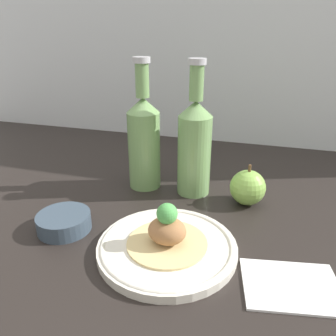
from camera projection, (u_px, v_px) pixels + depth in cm
name	position (u px, v px, depth cm)	size (l,w,h in cm)	color
ground_plane	(172.00, 232.00, 63.80)	(180.00, 110.00, 4.00)	black
wall_backsplash	(223.00, 7.00, 94.30)	(180.00, 3.00, 80.00)	silver
plate	(167.00, 247.00, 54.71)	(23.36, 23.36, 1.76)	silver
plated_food	(167.00, 232.00, 53.53)	(13.48, 13.48, 7.58)	#D6BC7F
cider_bottle_left	(144.00, 140.00, 73.66)	(7.30, 7.30, 29.15)	#729E5B
cider_bottle_right	(194.00, 144.00, 70.65)	(7.30, 7.30, 29.15)	#729E5B
apple	(248.00, 188.00, 68.64)	(7.48, 7.48, 8.91)	#84B74C
napkin	(292.00, 285.00, 47.33)	(15.43, 12.64, 0.80)	white
dipping_bowl	(64.00, 222.00, 60.48)	(9.83, 9.83, 3.16)	#384756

